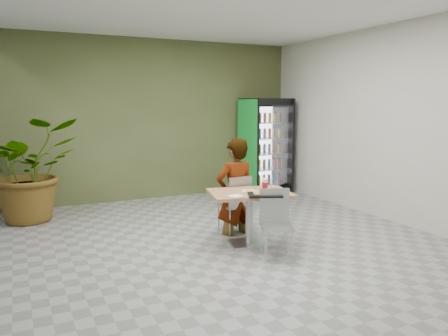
{
  "coord_description": "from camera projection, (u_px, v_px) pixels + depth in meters",
  "views": [
    {
      "loc": [
        -2.53,
        -5.07,
        1.94
      ],
      "look_at": [
        0.18,
        0.6,
        1.0
      ],
      "focal_mm": 35.0,
      "sensor_mm": 36.0,
      "label": 1
    }
  ],
  "objects": [
    {
      "name": "beverage_fridge",
      "position": [
        266.0,
        146.0,
        9.44
      ],
      "size": [
        1.01,
        0.82,
        2.03
      ],
      "rotation": [
        0.0,
        0.0,
        0.13
      ],
      "color": "black",
      "rests_on": "ground"
    },
    {
      "name": "dining_table",
      "position": [
        250.0,
        207.0,
        5.93
      ],
      "size": [
        1.21,
        0.96,
        0.75
      ],
      "rotation": [
        0.0,
        0.0,
        -0.21
      ],
      "color": "#C67B55",
      "rests_on": "ground"
    },
    {
      "name": "room_envelope",
      "position": [
        231.0,
        129.0,
        5.65
      ],
      "size": [
        6.0,
        7.0,
        3.2
      ],
      "primitive_type": null,
      "color": "silver",
      "rests_on": "ground"
    },
    {
      "name": "chair_near",
      "position": [
        276.0,
        218.0,
        5.51
      ],
      "size": [
        0.5,
        0.5,
        0.86
      ],
      "rotation": [
        0.0,
        0.0,
        -0.37
      ],
      "color": "#A5A8AA",
      "rests_on": "ground"
    },
    {
      "name": "napkin_stack",
      "position": [
        236.0,
        196.0,
        5.56
      ],
      "size": [
        0.2,
        0.2,
        0.02
      ],
      "primitive_type": "cube",
      "rotation": [
        0.0,
        0.0,
        0.32
      ],
      "color": "white",
      "rests_on": "dining_table"
    },
    {
      "name": "seated_woman",
      "position": [
        235.0,
        196.0,
        6.49
      ],
      "size": [
        0.67,
        0.47,
        1.73
      ],
      "primitive_type": "imported",
      "rotation": [
        0.0,
        0.0,
        3.23
      ],
      "color": "black",
      "rests_on": "ground"
    },
    {
      "name": "chair_far",
      "position": [
        237.0,
        200.0,
        6.46
      ],
      "size": [
        0.42,
        0.42,
        0.88
      ],
      "rotation": [
        0.0,
        0.0,
        3.23
      ],
      "color": "#A5A8AA",
      "rests_on": "ground"
    },
    {
      "name": "pizza_plate",
      "position": [
        250.0,
        190.0,
        5.91
      ],
      "size": [
        0.27,
        0.22,
        0.03
      ],
      "color": "white",
      "rests_on": "dining_table"
    },
    {
      "name": "soda_cup",
      "position": [
        265.0,
        184.0,
        6.03
      ],
      "size": [
        0.09,
        0.09,
        0.15
      ],
      "color": "white",
      "rests_on": "dining_table"
    },
    {
      "name": "potted_plant",
      "position": [
        29.0,
        170.0,
        7.17
      ],
      "size": [
        1.88,
        1.75,
        1.7
      ],
      "primitive_type": "imported",
      "rotation": [
        0.0,
        0.0,
        0.33
      ],
      "color": "#2C5E25",
      "rests_on": "ground"
    },
    {
      "name": "cafeteria_tray",
      "position": [
        265.0,
        195.0,
        5.64
      ],
      "size": [
        0.52,
        0.46,
        0.02
      ],
      "primitive_type": "cube",
      "rotation": [
        0.0,
        0.0,
        -0.42
      ],
      "color": "black",
      "rests_on": "dining_table"
    },
    {
      "name": "ground",
      "position": [
        231.0,
        248.0,
        5.89
      ],
      "size": [
        7.0,
        7.0,
        0.0
      ],
      "primitive_type": "plane",
      "color": "gray",
      "rests_on": "ground"
    }
  ]
}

